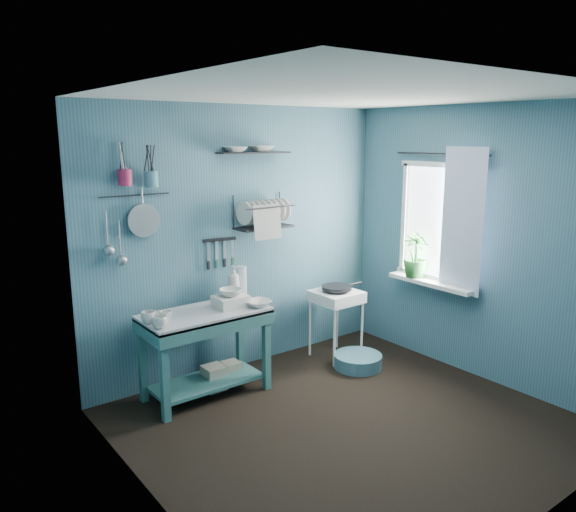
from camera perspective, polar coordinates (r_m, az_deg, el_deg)
floor at (r=4.63m, az=6.14°, el=-16.59°), size 3.20×3.20×0.00m
ceiling at (r=4.07m, az=6.96°, el=15.99°), size 3.20×3.20×0.00m
wall_back at (r=5.34m, az=-4.66°, el=1.63°), size 3.20×0.00×3.20m
wall_front at (r=3.31m, az=24.87°, el=-6.11°), size 3.20×0.00×3.20m
wall_left at (r=3.31m, az=-14.01°, el=-5.26°), size 0.00×3.00×3.00m
wall_right at (r=5.39m, az=18.94°, el=1.11°), size 0.00×3.00×3.00m
work_counter at (r=4.96m, az=-8.35°, el=-9.78°), size 1.13×0.66×0.76m
mug_left at (r=4.48m, az=-12.92°, el=-6.57°), size 0.12×0.12×0.10m
mug_mid at (r=4.60m, az=-12.31°, el=-6.04°), size 0.14×0.14×0.09m
mug_right at (r=4.61m, az=-13.98°, el=-6.08°), size 0.17×0.17×0.10m
wash_tub at (r=4.92m, az=-5.84°, el=-4.60°), size 0.28×0.22×0.10m
tub_bowl at (r=4.90m, az=-5.86°, el=-3.70°), size 0.20×0.19×0.06m
soap_bottle at (r=5.16m, az=-5.53°, el=-2.65°), size 0.11×0.12×0.30m
water_bottle at (r=5.23m, az=-4.71°, el=-2.54°), size 0.09×0.09×0.28m
counter_bowl at (r=4.92m, az=-3.05°, el=-4.82°), size 0.22×0.22×0.05m
hotplate_stand at (r=5.76m, az=4.89°, el=-6.90°), size 0.43×0.43×0.69m
frying_pan at (r=5.64m, az=4.96°, el=-3.22°), size 0.30×0.30×0.03m
knife_strip at (r=5.17m, az=-6.96°, el=1.66°), size 0.32×0.06×0.03m
dish_rack at (r=5.27m, az=-2.48°, el=4.55°), size 0.57×0.28×0.32m
upper_shelf at (r=5.21m, az=-3.52°, el=10.44°), size 0.71×0.23×0.01m
shelf_bowl_left at (r=5.10m, az=-5.34°, el=9.72°), size 0.23×0.23×0.05m
shelf_bowl_right at (r=5.26m, az=-2.68°, el=10.14°), size 0.26×0.26×0.06m
utensil_cup_magenta at (r=4.67m, az=-16.24°, el=7.68°), size 0.11×0.11×0.13m
utensil_cup_teal at (r=4.75m, az=-13.72°, el=7.60°), size 0.11×0.11×0.13m
colander at (r=4.79m, az=-14.44°, el=3.53°), size 0.28×0.03×0.28m
ladle_outer at (r=4.70m, az=-17.94°, el=2.62°), size 0.01×0.01×0.30m
ladle_inner at (r=4.75m, az=-16.73°, el=1.64°), size 0.01×0.01×0.30m
hook_rail at (r=4.76m, az=-15.30°, el=5.98°), size 0.60×0.01×0.01m
window_glass at (r=5.61m, az=15.15°, el=3.31°), size 0.00×1.10×1.10m
windowsill at (r=5.66m, az=14.30°, el=-2.67°), size 0.16×0.95×0.04m
curtain at (r=5.37m, az=17.28°, el=3.35°), size 0.00×1.35×1.35m
curtain_rod at (r=5.52m, az=15.24°, el=9.96°), size 0.02×1.05×0.02m
potted_plant at (r=5.73m, az=12.82°, el=0.03°), size 0.32×0.32×0.44m
storage_tin_large at (r=5.15m, az=-7.54°, el=-12.16°), size 0.18×0.18×0.22m
storage_tin_small at (r=5.27m, az=-5.78°, el=-11.65°), size 0.15×0.15×0.20m
floor_basin at (r=5.61m, az=7.11°, el=-10.53°), size 0.47×0.47×0.13m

